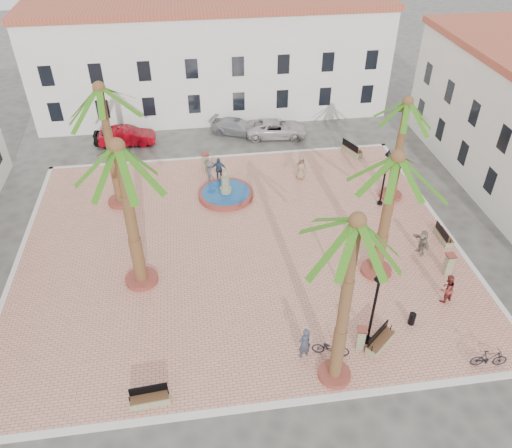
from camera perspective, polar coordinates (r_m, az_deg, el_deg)
The scene contains 35 objects.
ground at distance 30.32m, azimuth -1.87°, elevation -2.58°, with size 120.00×120.00×0.00m, color #56544F.
plaza at distance 30.27m, azimuth -1.88°, elevation -2.47°, with size 26.00×22.00×0.15m, color tan.
kerb_n at distance 39.36m, azimuth -3.74°, elevation 7.68°, with size 26.30×0.30×0.16m, color silver.
kerb_s at distance 22.93m, azimuth 1.50°, elevation -20.04°, with size 26.30×0.30×0.16m, color silver.
kerb_e at distance 33.84m, azimuth 20.55°, elevation -0.33°, with size 0.30×22.30×0.16m, color silver.
kerb_w at distance 32.02m, azimuth -25.73°, elevation -4.30°, with size 0.30×22.30×0.16m, color silver.
building_north at distance 45.69m, azimuth -5.04°, elevation 18.32°, with size 30.40×7.40×9.50m.
fountain at distance 34.33m, azimuth -3.46°, elevation 3.54°, with size 3.77×3.77×1.95m.
palm_nw at distance 31.65m, azimuth -17.21°, elevation 13.12°, with size 5.55×5.55×8.48m.
palm_sw at distance 24.20m, azimuth -15.25°, elevation 6.58°, with size 5.80×5.80×8.77m.
palm_s at distance 18.28m, azimuth 11.22°, elevation -1.86°, with size 4.87×4.87×9.13m.
palm_e at distance 25.40m, azimuth 15.58°, elevation 5.63°, with size 5.59×5.59×7.78m.
palm_ne at distance 32.77m, azimuth 16.73°, elevation 11.95°, with size 5.08×5.08×7.27m.
bench_s at distance 23.16m, azimuth -12.05°, elevation -18.98°, with size 1.77×0.66×0.92m.
bench_se at distance 25.26m, azimuth 14.03°, elevation -12.91°, with size 1.77×1.61×0.97m.
bench_e at distance 32.50m, azimuth 20.63°, elevation -1.33°, with size 0.52×1.71×0.90m.
bench_ne at distance 40.17m, azimuth 10.88°, elevation 8.29°, with size 1.30×1.99×1.01m.
lamppost_s at distance 23.29m, azimuth 13.57°, elevation -8.03°, with size 0.49×0.49×4.53m.
lamppost_e at distance 33.20m, azimuth 14.64°, elevation 6.21°, with size 0.45×0.45×4.14m.
bollard_se at distance 24.69m, azimuth 11.91°, elevation -12.60°, with size 0.56×0.56×1.29m.
bollard_n at distance 37.13m, azimuth -5.76°, elevation 7.08°, with size 0.57×0.57×1.44m.
bollard_e at distance 29.80m, azimuth 21.15°, elevation -4.27°, with size 0.50×0.50×1.37m.
litter_bin at distance 26.60m, azimuth 17.40°, elevation -10.29°, with size 0.34×0.34×0.66m, color black.
cyclist_a at distance 23.78m, azimuth 5.57°, elevation -13.37°, with size 0.66×0.44×1.82m, color #363D4E.
bicycle_a at distance 24.33m, azimuth 8.55°, elevation -13.80°, with size 0.62×1.77×0.93m, color black.
cyclist_b at distance 27.98m, azimuth 20.98°, elevation -6.90°, with size 0.84×0.66×1.74m, color maroon.
bicycle_b at distance 25.94m, azimuth 25.11°, elevation -13.73°, with size 0.48×1.71×1.03m, color black.
pedestrian_fountain_a at distance 36.08m, azimuth 5.15°, elevation 6.42°, with size 0.87×0.56×1.77m, color #97785A.
pedestrian_fountain_b at distance 35.77m, azimuth -4.29°, elevation 6.25°, with size 1.08×0.45×1.85m, color #334A61.
pedestrian_north at distance 35.62m, azimuth -5.26°, elevation 5.93°, with size 1.11×0.64×1.72m, color #4E4D53.
pedestrian_east at distance 30.65m, azimuth 18.47°, elevation -2.01°, with size 1.51×0.48×1.62m, color gray.
car_black at distance 42.44m, azimuth -15.11°, elevation 9.77°, with size 1.79×4.44×1.51m, color black.
car_red at distance 42.22m, azimuth -14.52°, elevation 9.70°, with size 1.55×4.45×1.47m, color maroon.
car_silver at distance 42.68m, azimuth -2.13°, elevation 11.04°, with size 1.79×4.40×1.28m, color #A9AAB1.
car_white at distance 42.25m, azimuth 2.35°, elevation 10.85°, with size 2.34×5.07×1.41m, color beige.
Camera 1 is at (-2.31, -23.26, 19.32)m, focal length 35.00 mm.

